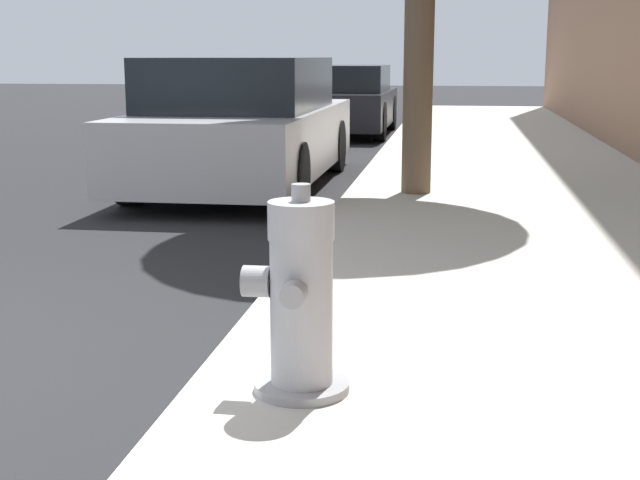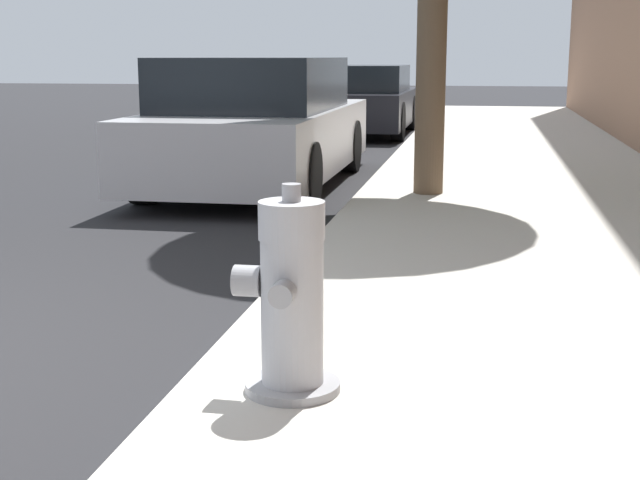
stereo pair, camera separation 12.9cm
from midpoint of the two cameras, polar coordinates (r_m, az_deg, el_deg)
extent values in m
cube|color=beige|center=(3.62, 18.09, -10.46)|extent=(3.19, 40.00, 0.14)
cylinder|color=#97979C|center=(3.46, -0.68, -9.32)|extent=(0.37, 0.37, 0.04)
cylinder|color=#B2B2B7|center=(3.36, -0.69, -4.60)|extent=(0.24, 0.24, 0.56)
cylinder|color=#B2B2B7|center=(3.28, -0.71, 1.27)|extent=(0.25, 0.25, 0.14)
cylinder|color=#97979C|center=(3.26, -0.71, 3.05)|extent=(0.07, 0.07, 0.06)
cylinder|color=#97979C|center=(3.18, -1.25, -3.48)|extent=(0.09, 0.09, 0.09)
cylinder|color=#97979C|center=(3.49, -0.19, -2.11)|extent=(0.09, 0.09, 0.09)
cylinder|color=#97979C|center=(3.37, -3.54, -2.63)|extent=(0.10, 0.12, 0.12)
cube|color=#B7B7BC|center=(9.74, -3.50, 6.44)|extent=(1.74, 4.48, 0.67)
cube|color=black|center=(9.53, -3.81, 9.96)|extent=(1.60, 2.46, 0.54)
cylinder|color=black|center=(11.30, -5.73, 6.14)|extent=(0.20, 0.63, 0.63)
cylinder|color=black|center=(10.97, 2.29, 6.02)|extent=(0.20, 0.63, 0.63)
cylinder|color=black|center=(8.68, -10.78, 4.32)|extent=(0.20, 0.63, 0.63)
cylinder|color=black|center=(8.25, -0.42, 4.15)|extent=(0.20, 0.63, 0.63)
cube|color=black|center=(16.22, 2.82, 8.45)|extent=(1.76, 3.88, 0.60)
cube|color=black|center=(16.04, 2.77, 10.31)|extent=(1.62, 2.13, 0.45)
cylinder|color=black|center=(17.53, 0.72, 8.20)|extent=(0.20, 0.65, 0.65)
cylinder|color=black|center=(17.34, 5.99, 8.10)|extent=(0.20, 0.65, 0.65)
cylinder|color=black|center=(15.17, -0.81, 7.65)|extent=(0.20, 0.65, 0.65)
cylinder|color=black|center=(14.95, 5.27, 7.54)|extent=(0.20, 0.65, 0.65)
cylinder|color=brown|center=(8.32, 7.64, 13.47)|extent=(0.27, 0.27, 3.06)
camera|label=1|loc=(0.06, -89.18, 0.17)|focal=50.00mm
camera|label=2|loc=(0.06, 90.82, -0.17)|focal=50.00mm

